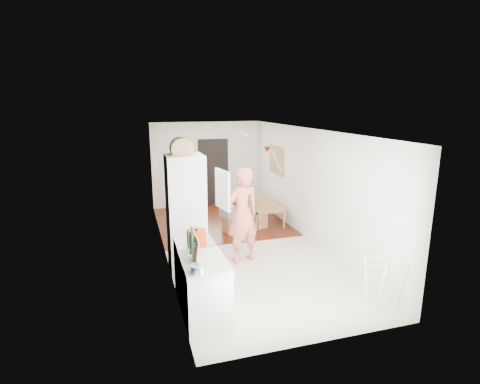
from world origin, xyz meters
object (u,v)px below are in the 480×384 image
dining_chair (258,212)px  drying_rack (384,282)px  person (243,207)px  dining_table (264,214)px  stool (231,224)px

dining_chair → drying_rack: bearing=-97.2°
dining_chair → drying_rack: size_ratio=1.09×
drying_rack → person: bearing=122.2°
dining_table → stool: size_ratio=2.91×
person → drying_rack: (1.56, -2.21, -0.72)m
person → dining_chair: person is taller
dining_table → stool: bearing=115.2°
person → dining_table: size_ratio=1.85×
dining_table → drying_rack: bearing=-176.5°
dining_chair → stool: size_ratio=2.04×
person → stool: size_ratio=5.37×
drying_rack → dining_table: bearing=91.2°
dining_chair → stool: 0.77m
person → dining_table: 2.66m
drying_rack → stool: bearing=106.1°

